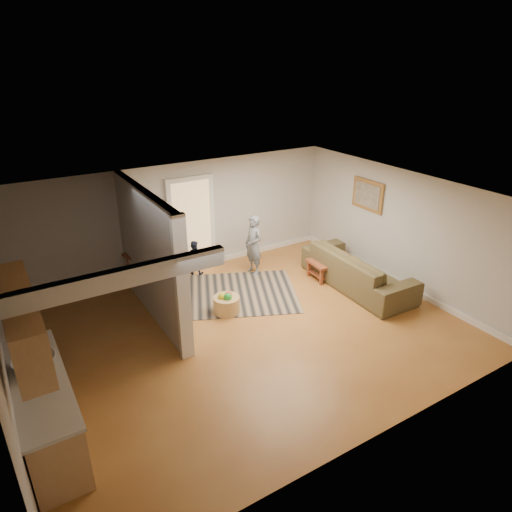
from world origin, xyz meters
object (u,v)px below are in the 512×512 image
(speaker_right, at_px, (154,266))
(speaker_left, at_px, (179,301))
(tv_console, at_px, (152,262))
(toy_basket, at_px, (226,304))
(sofa, at_px, (356,286))
(child, at_px, (254,273))
(coffee_table, at_px, (333,263))
(toddler, at_px, (195,273))

(speaker_right, bearing_deg, speaker_left, -80.73)
(tv_console, xyz_separation_m, speaker_left, (0.03, -1.31, -0.27))
(speaker_right, height_order, toy_basket, speaker_right)
(tv_console, height_order, toy_basket, tv_console)
(sofa, distance_m, child, 2.32)
(coffee_table, bearing_deg, child, 143.88)
(sofa, xyz_separation_m, speaker_right, (-3.73, 2.21, 0.50))
(tv_console, height_order, speaker_right, tv_console)
(speaker_left, distance_m, toddler, 2.19)
(sofa, distance_m, speaker_left, 3.92)
(sofa, height_order, speaker_right, speaker_right)
(sofa, height_order, child, child)
(tv_console, relative_size, toy_basket, 2.77)
(speaker_right, distance_m, child, 2.28)
(speaker_right, bearing_deg, coffee_table, -10.05)
(speaker_right, xyz_separation_m, toy_basket, (0.81, -1.72, -0.31))
(speaker_left, distance_m, toy_basket, 0.98)
(child, bearing_deg, speaker_left, -69.41)
(coffee_table, bearing_deg, speaker_left, -178.55)
(child, relative_size, toddler, 1.72)
(sofa, distance_m, speaker_right, 4.37)
(coffee_table, xyz_separation_m, toy_basket, (-2.79, -0.17, -0.13))
(toddler, bearing_deg, sofa, 175.52)
(toddler, bearing_deg, speaker_left, 95.08)
(speaker_right, height_order, toddler, speaker_right)
(speaker_left, relative_size, toy_basket, 1.92)
(coffee_table, bearing_deg, speaker_right, 156.70)
(tv_console, height_order, child, tv_console)
(speaker_left, height_order, child, speaker_left)
(sofa, xyz_separation_m, toddler, (-2.73, 2.38, 0.00))
(speaker_right, bearing_deg, tv_console, -99.75)
(coffee_table, bearing_deg, toy_basket, -176.50)
(sofa, bearing_deg, speaker_left, 83.61)
(sofa, height_order, tv_console, tv_console)
(coffee_table, relative_size, tv_console, 0.77)
(toddler, bearing_deg, child, -173.29)
(speaker_right, bearing_deg, child, 0.24)
(speaker_left, bearing_deg, child, 39.70)
(sofa, xyz_separation_m, toy_basket, (-2.92, 0.49, 0.19))
(sofa, xyz_separation_m, tv_console, (-3.87, 1.88, 0.76))
(child, distance_m, toddler, 1.34)
(sofa, height_order, coffee_table, coffee_table)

